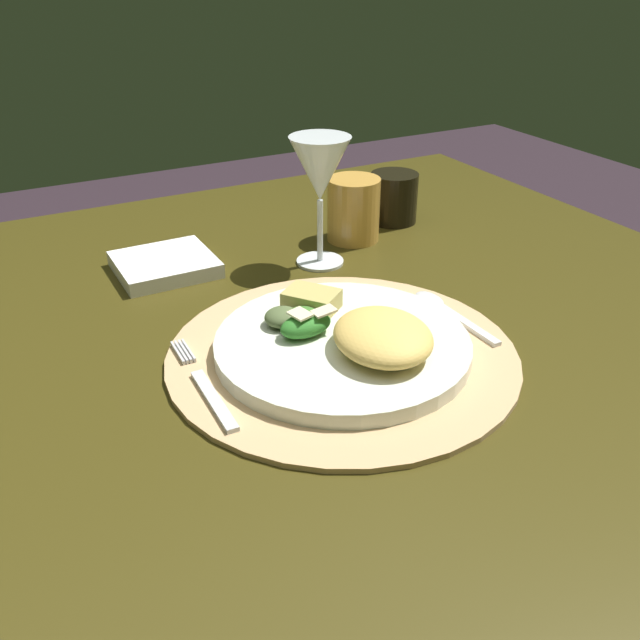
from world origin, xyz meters
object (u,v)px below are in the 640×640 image
Objects in this scene: spoon at (442,307)px; napkin at (165,265)px; wine_glass at (320,173)px; amber_tumbler at (353,210)px; fork at (205,387)px; dining_table at (277,402)px; dark_tumbler at (394,198)px; dinner_plate at (342,345)px.

spoon is 1.15× the size of napkin.
amber_tumbler is (0.08, 0.05, -0.08)m from wine_glass.
spoon reaches higher than fork.
amber_tumbler is (0.21, 0.18, 0.15)m from dining_table.
fork is 2.26× the size of dark_tumbler.
napkin is at bearing 80.48° from fork.
dinner_plate is at bearing -0.91° from fork.
wine_glass reaches higher than napkin.
spoon is 0.24m from wine_glass.
fork is 1.88× the size of amber_tumbler.
wine_glass is (0.09, 0.23, 0.11)m from dinner_plate.
wine_glass is at bearing 67.49° from dinner_plate.
dinner_plate is 3.52× the size of dark_tumbler.
dinner_plate is 1.56× the size of wine_glass.
wine_glass is 2.25× the size of dark_tumbler.
dining_table is 0.32m from amber_tumbler.
dark_tumbler is (0.27, 0.31, 0.02)m from dinner_plate.
fork is at bearing -141.34° from dining_table.
dark_tumbler reaches higher than napkin.
dining_table is at bearing -144.30° from dark_tumbler.
amber_tumbler is 1.20× the size of dark_tumbler.
dining_table is 0.16m from dinner_plate.
napkin is 1.63× the size of dark_tumbler.
fork is at bearing -143.47° from dark_tumbler.
spoon is (0.15, 0.03, -0.01)m from dinner_plate.
napkin is (-0.07, 0.20, 0.12)m from dining_table.
dinner_plate is 0.33m from amber_tumbler.
napkin is at bearing 176.03° from amber_tumbler.
wine_glass is 0.22m from dark_tumbler.
napkin reaches higher than dining_table.
fork is (-0.12, -0.09, 0.11)m from dining_table.
dining_table is 0.19m from fork.
napkin is 1.36× the size of amber_tumbler.
dinner_plate is 2.16× the size of napkin.
napkin is (-0.10, 0.30, -0.00)m from dinner_plate.
dinner_plate is 0.15m from spoon.
dining_table is 8.48× the size of spoon.
amber_tumbler is 0.10m from dark_tumbler.
napkin is 0.72× the size of wine_glass.
napkin is at bearing 108.82° from dinner_plate.
dinner_plate is 1.87× the size of spoon.
fork is 0.52m from dark_tumbler.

